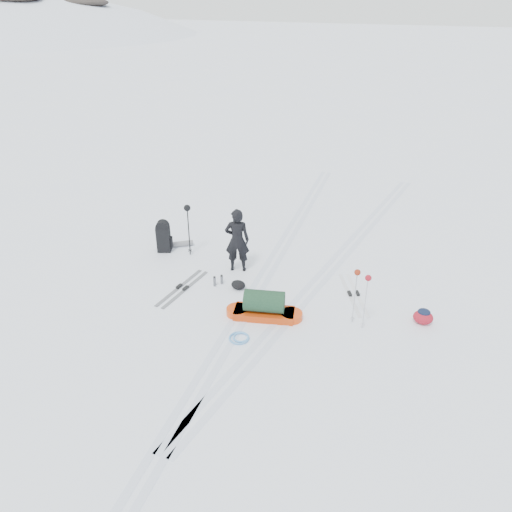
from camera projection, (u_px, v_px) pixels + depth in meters
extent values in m
plane|color=white|center=(256.00, 291.00, 11.75)|extent=(200.00, 200.00, 0.00)
ellipsoid|color=white|center=(30.00, 254.00, 98.47)|extent=(143.00, 121.00, 93.50)
ellipsoid|color=black|center=(82.00, 2.00, 72.53)|extent=(8.32, 6.40, 1.41)
cube|color=silver|center=(251.00, 290.00, 11.78)|extent=(1.40, 17.97, 0.01)
cube|color=silver|center=(261.00, 292.00, 11.71)|extent=(1.40, 17.97, 0.01)
cube|color=silver|center=(330.00, 262.00, 12.96)|extent=(2.09, 13.88, 0.01)
cube|color=silver|center=(339.00, 264.00, 12.89)|extent=(2.09, 13.88, 0.01)
imported|color=black|center=(237.00, 240.00, 12.25)|extent=(0.70, 0.57, 1.66)
cube|color=#BF360B|center=(264.00, 313.00, 10.79)|extent=(1.38, 0.83, 0.16)
cylinder|color=#E7420D|center=(291.00, 316.00, 10.72)|extent=(0.57, 0.57, 0.16)
cylinder|color=#E6430D|center=(237.00, 311.00, 10.87)|extent=(0.57, 0.57, 0.16)
cylinder|color=#15311F|center=(264.00, 301.00, 10.64)|extent=(0.95, 0.66, 0.47)
cube|color=black|center=(164.00, 239.00, 13.36)|extent=(0.42, 0.36, 0.71)
cylinder|color=black|center=(162.00, 227.00, 13.18)|extent=(0.41, 0.35, 0.34)
cube|color=black|center=(171.00, 242.00, 13.42)|extent=(0.14, 0.20, 0.30)
cylinder|color=slate|center=(183.00, 244.00, 13.75)|extent=(0.54, 0.45, 0.15)
cylinder|color=black|center=(189.00, 231.00, 13.12)|extent=(0.03, 0.03, 1.31)
cylinder|color=black|center=(189.00, 232.00, 13.04)|extent=(0.03, 0.03, 1.31)
torus|color=black|center=(190.00, 250.00, 13.38)|extent=(0.11, 0.11, 0.01)
torus|color=black|center=(190.00, 251.00, 13.30)|extent=(0.11, 0.11, 0.01)
sphere|color=black|center=(187.00, 208.00, 12.75)|extent=(0.17, 0.17, 0.17)
cylinder|color=#ABAEB2|center=(355.00, 298.00, 10.37)|extent=(0.03, 0.03, 1.20)
cylinder|color=silver|center=(365.00, 304.00, 10.18)|extent=(0.03, 0.03, 1.20)
torus|color=#A2A3A9|center=(352.00, 318.00, 10.62)|extent=(0.11, 0.11, 0.01)
torus|color=silver|center=(363.00, 324.00, 10.42)|extent=(0.11, 0.11, 0.01)
sphere|color=maroon|center=(357.00, 272.00, 10.08)|extent=(0.13, 0.13, 0.13)
sphere|color=maroon|center=(368.00, 278.00, 9.89)|extent=(0.13, 0.13, 0.13)
cube|color=gray|center=(186.00, 289.00, 11.80)|extent=(0.27, 1.83, 0.02)
cube|color=gray|center=(179.00, 287.00, 11.87)|extent=(0.27, 1.83, 0.02)
cube|color=black|center=(186.00, 288.00, 11.78)|extent=(0.09, 0.19, 0.05)
cube|color=black|center=(179.00, 286.00, 11.86)|extent=(0.09, 0.19, 0.05)
cube|color=silver|center=(350.00, 295.00, 11.58)|extent=(0.91, 1.69, 0.02)
cube|color=silver|center=(357.00, 294.00, 11.60)|extent=(0.91, 1.69, 0.02)
cube|color=black|center=(350.00, 294.00, 11.57)|extent=(0.15, 0.20, 0.05)
cube|color=black|center=(357.00, 293.00, 11.58)|extent=(0.15, 0.20, 0.05)
torus|color=#5495CD|center=(239.00, 338.00, 10.13)|extent=(0.56, 0.56, 0.04)
torus|color=#5EA9E6|center=(241.00, 337.00, 10.14)|extent=(0.44, 0.44, 0.04)
ellipsoid|color=maroon|center=(423.00, 317.00, 10.55)|extent=(0.45, 0.36, 0.30)
ellipsoid|color=black|center=(424.00, 312.00, 10.48)|extent=(0.29, 0.24, 0.15)
cylinder|color=#595C61|center=(215.00, 282.00, 11.89)|extent=(0.07, 0.07, 0.23)
cylinder|color=#5C5E64|center=(222.00, 280.00, 11.99)|extent=(0.07, 0.07, 0.21)
cylinder|color=black|center=(214.00, 277.00, 11.83)|extent=(0.06, 0.06, 0.03)
cylinder|color=black|center=(222.00, 276.00, 11.93)|extent=(0.06, 0.06, 0.03)
ellipsoid|color=black|center=(238.00, 285.00, 11.78)|extent=(0.41, 0.35, 0.22)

